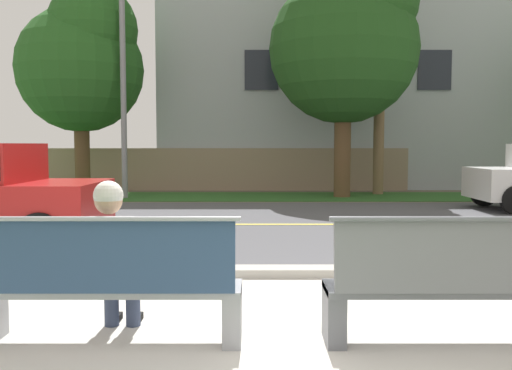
# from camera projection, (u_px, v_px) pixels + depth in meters

# --- Properties ---
(ground_plane) EXTENTS (140.00, 140.00, 0.00)m
(ground_plane) POSITION_uv_depth(u_px,v_px,m) (265.00, 215.00, 12.05)
(ground_plane) COLOR #665B4C
(sidewalk_pavement) EXTENTS (44.00, 3.60, 0.01)m
(sidewalk_pavement) POSITION_uv_depth(u_px,v_px,m) (282.00, 334.00, 4.47)
(sidewalk_pavement) COLOR beige
(sidewalk_pavement) RESTS_ON ground_plane
(curb_edge) EXTENTS (44.00, 0.30, 0.11)m
(curb_edge) POSITION_uv_depth(u_px,v_px,m) (274.00, 272.00, 6.41)
(curb_edge) COLOR #ADA89E
(curb_edge) RESTS_ON ground_plane
(street_asphalt) EXTENTS (52.00, 8.00, 0.01)m
(street_asphalt) POSITION_uv_depth(u_px,v_px,m) (267.00, 225.00, 10.55)
(street_asphalt) COLOR #515156
(street_asphalt) RESTS_ON ground_plane
(road_centre_line) EXTENTS (48.00, 0.14, 0.01)m
(road_centre_line) POSITION_uv_depth(u_px,v_px,m) (267.00, 224.00, 10.55)
(road_centre_line) COLOR #E0CC4C
(road_centre_line) RESTS_ON ground_plane
(far_verge_grass) EXTENTS (48.00, 2.80, 0.02)m
(far_verge_grass) POSITION_uv_depth(u_px,v_px,m) (263.00, 197.00, 16.18)
(far_verge_grass) COLOR #2D6026
(far_verge_grass) RESTS_ON ground_plane
(bench_left) EXTENTS (2.01, 0.48, 1.01)m
(bench_left) POSITION_uv_depth(u_px,v_px,m) (107.00, 286.00, 4.16)
(bench_left) COLOR #9EA0A8
(bench_left) RESTS_ON ground_plane
(bench_right) EXTENTS (2.01, 0.48, 1.01)m
(bench_right) POSITION_uv_depth(u_px,v_px,m) (460.00, 286.00, 4.17)
(bench_right) COLOR slate
(bench_right) RESTS_ON ground_plane
(seated_person_white) EXTENTS (0.52, 0.68, 1.25)m
(seated_person_white) POSITION_uv_depth(u_px,v_px,m) (112.00, 254.00, 4.32)
(seated_person_white) COLOR #333D56
(seated_person_white) RESTS_ON ground_plane
(streetlamp) EXTENTS (0.24, 2.10, 7.55)m
(streetlamp) POSITION_uv_depth(u_px,v_px,m) (124.00, 46.00, 15.66)
(streetlamp) COLOR gray
(streetlamp) RESTS_ON ground_plane
(shade_tree_far_left) EXTENTS (3.80, 3.80, 6.27)m
(shade_tree_far_left) POSITION_uv_depth(u_px,v_px,m) (83.00, 60.00, 16.71)
(shade_tree_far_left) COLOR brown
(shade_tree_far_left) RESTS_ON ground_plane
(shade_tree_left) EXTENTS (4.23, 4.23, 6.98)m
(shade_tree_left) POSITION_uv_depth(u_px,v_px,m) (349.00, 37.00, 15.68)
(shade_tree_left) COLOR brown
(shade_tree_left) RESTS_ON ground_plane
(garden_wall) EXTENTS (13.00, 0.36, 1.40)m
(garden_wall) POSITION_uv_depth(u_px,v_px,m) (211.00, 169.00, 18.48)
(garden_wall) COLOR gray
(garden_wall) RESTS_ON ground_plane
(house_across_street) EXTENTS (13.65, 6.91, 7.80)m
(house_across_street) POSITION_uv_depth(u_px,v_px,m) (334.00, 82.00, 21.44)
(house_across_street) COLOR #A3ADB2
(house_across_street) RESTS_ON ground_plane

